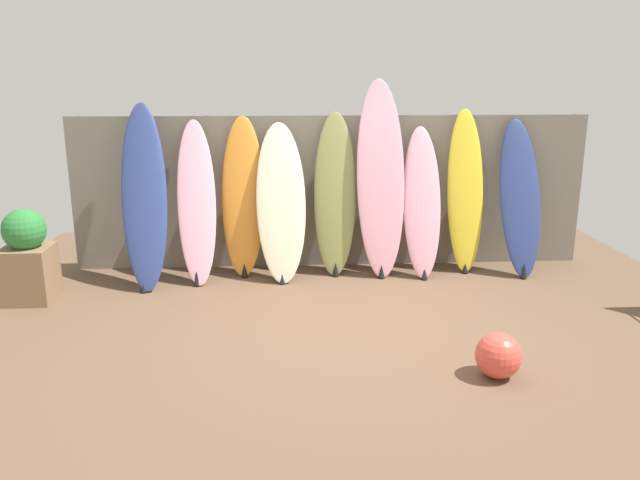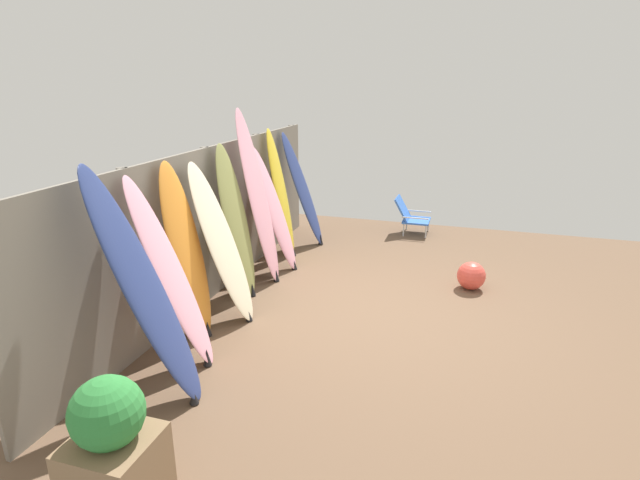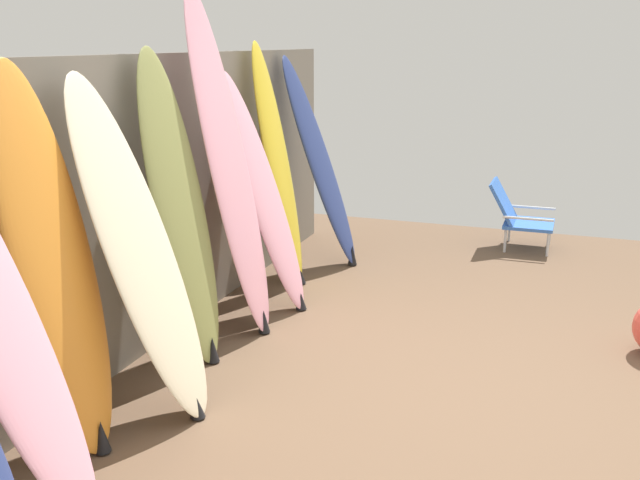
{
  "view_description": "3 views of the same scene",
  "coord_description": "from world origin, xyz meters",
  "px_view_note": "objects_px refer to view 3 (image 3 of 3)",
  "views": [
    {
      "loc": [
        -0.6,
        -5.3,
        2.24
      ],
      "look_at": [
        -0.23,
        0.52,
        0.7
      ],
      "focal_mm": 35.0,
      "sensor_mm": 36.0,
      "label": 1
    },
    {
      "loc": [
        -5.1,
        -0.92,
        2.56
      ],
      "look_at": [
        -0.17,
        0.6,
        0.87
      ],
      "focal_mm": 28.0,
      "sensor_mm": 36.0,
      "label": 2
    },
    {
      "loc": [
        -3.48,
        -0.41,
        1.87
      ],
      "look_at": [
        0.39,
        0.97,
        0.72
      ],
      "focal_mm": 40.0,
      "sensor_mm": 36.0,
      "label": 3
    }
  ],
  "objects_px": {
    "surfboard_cream_3": "(141,253)",
    "surfboard_pink_5": "(230,168)",
    "surfboard_yellow_7": "(278,167)",
    "surfboard_olive_4": "(181,213)",
    "beach_chair": "(517,214)",
    "surfboard_pink_6": "(264,194)",
    "surfboard_navy_8": "(320,163)",
    "surfboard_orange_2": "(54,268)"
  },
  "relations": [
    {
      "from": "surfboard_olive_4",
      "to": "surfboard_pink_6",
      "type": "distance_m",
      "value": 1.0
    },
    {
      "from": "surfboard_orange_2",
      "to": "surfboard_cream_3",
      "type": "bearing_deg",
      "value": -20.69
    },
    {
      "from": "surfboard_orange_2",
      "to": "surfboard_yellow_7",
      "type": "height_order",
      "value": "surfboard_yellow_7"
    },
    {
      "from": "beach_chair",
      "to": "surfboard_pink_5",
      "type": "bearing_deg",
      "value": 169.05
    },
    {
      "from": "surfboard_cream_3",
      "to": "beach_chair",
      "type": "relative_size",
      "value": 2.79
    },
    {
      "from": "surfboard_cream_3",
      "to": "beach_chair",
      "type": "height_order",
      "value": "surfboard_cream_3"
    },
    {
      "from": "surfboard_orange_2",
      "to": "surfboard_pink_5",
      "type": "distance_m",
      "value": 1.58
    },
    {
      "from": "surfboard_olive_4",
      "to": "surfboard_pink_5",
      "type": "bearing_deg",
      "value": -7.03
    },
    {
      "from": "surfboard_cream_3",
      "to": "surfboard_pink_5",
      "type": "distance_m",
      "value": 1.16
    },
    {
      "from": "surfboard_cream_3",
      "to": "surfboard_pink_5",
      "type": "xyz_separation_m",
      "value": [
        1.13,
        0.07,
        0.23
      ]
    },
    {
      "from": "surfboard_yellow_7",
      "to": "beach_chair",
      "type": "relative_size",
      "value": 3.01
    },
    {
      "from": "surfboard_cream_3",
      "to": "surfboard_olive_4",
      "type": "distance_m",
      "value": 0.63
    },
    {
      "from": "surfboard_orange_2",
      "to": "surfboard_olive_4",
      "type": "distance_m",
      "value": 1.05
    },
    {
      "from": "surfboard_yellow_7",
      "to": "surfboard_navy_8",
      "type": "relative_size",
      "value": 1.06
    },
    {
      "from": "surfboard_orange_2",
      "to": "beach_chair",
      "type": "relative_size",
      "value": 2.9
    },
    {
      "from": "surfboard_olive_4",
      "to": "beach_chair",
      "type": "distance_m",
      "value": 3.65
    },
    {
      "from": "surfboard_cream_3",
      "to": "surfboard_orange_2",
      "type": "bearing_deg",
      "value": 159.31
    },
    {
      "from": "surfboard_pink_6",
      "to": "surfboard_navy_8",
      "type": "xyz_separation_m",
      "value": [
        1.14,
        -0.02,
        0.04
      ]
    },
    {
      "from": "surfboard_orange_2",
      "to": "beach_chair",
      "type": "xyz_separation_m",
      "value": [
        4.24,
        -1.7,
        -0.57
      ]
    },
    {
      "from": "surfboard_olive_4",
      "to": "surfboard_pink_6",
      "type": "relative_size",
      "value": 1.1
    },
    {
      "from": "surfboard_pink_5",
      "to": "surfboard_orange_2",
      "type": "bearing_deg",
      "value": 176.61
    },
    {
      "from": "surfboard_cream_3",
      "to": "surfboard_yellow_7",
      "type": "xyz_separation_m",
      "value": [
        2.14,
        0.17,
        0.07
      ]
    },
    {
      "from": "surfboard_pink_5",
      "to": "surfboard_navy_8",
      "type": "relative_size",
      "value": 1.25
    },
    {
      "from": "surfboard_pink_5",
      "to": "surfboard_pink_6",
      "type": "xyz_separation_m",
      "value": [
        0.48,
        -0.01,
        -0.26
      ]
    },
    {
      "from": "surfboard_cream_3",
      "to": "surfboard_olive_4",
      "type": "height_order",
      "value": "surfboard_olive_4"
    },
    {
      "from": "surfboard_orange_2",
      "to": "surfboard_pink_5",
      "type": "height_order",
      "value": "surfboard_pink_5"
    },
    {
      "from": "surfboard_orange_2",
      "to": "surfboard_pink_6",
      "type": "bearing_deg",
      "value": -3.0
    },
    {
      "from": "surfboard_orange_2",
      "to": "surfboard_yellow_7",
      "type": "distance_m",
      "value": 2.57
    },
    {
      "from": "surfboard_orange_2",
      "to": "beach_chair",
      "type": "height_order",
      "value": "surfboard_orange_2"
    },
    {
      "from": "surfboard_olive_4",
      "to": "surfboard_pink_6",
      "type": "bearing_deg",
      "value": -4.48
    },
    {
      "from": "surfboard_cream_3",
      "to": "surfboard_pink_6",
      "type": "bearing_deg",
      "value": 1.99
    },
    {
      "from": "surfboard_yellow_7",
      "to": "surfboard_cream_3",
      "type": "bearing_deg",
      "value": -175.58
    },
    {
      "from": "surfboard_pink_5",
      "to": "surfboard_pink_6",
      "type": "distance_m",
      "value": 0.55
    },
    {
      "from": "surfboard_orange_2",
      "to": "surfboard_yellow_7",
      "type": "relative_size",
      "value": 0.96
    },
    {
      "from": "surfboard_cream_3",
      "to": "surfboard_olive_4",
      "type": "xyz_separation_m",
      "value": [
        0.62,
        0.13,
        0.05
      ]
    },
    {
      "from": "surfboard_cream_3",
      "to": "surfboard_pink_5",
      "type": "height_order",
      "value": "surfboard_pink_5"
    },
    {
      "from": "surfboard_pink_5",
      "to": "beach_chair",
      "type": "relative_size",
      "value": 3.55
    },
    {
      "from": "surfboard_pink_5",
      "to": "surfboard_yellow_7",
      "type": "height_order",
      "value": "surfboard_pink_5"
    },
    {
      "from": "surfboard_cream_3",
      "to": "surfboard_pink_5",
      "type": "relative_size",
      "value": 0.79
    },
    {
      "from": "surfboard_pink_6",
      "to": "surfboard_navy_8",
      "type": "height_order",
      "value": "surfboard_navy_8"
    },
    {
      "from": "surfboard_pink_6",
      "to": "surfboard_yellow_7",
      "type": "xyz_separation_m",
      "value": [
        0.53,
        0.11,
        0.1
      ]
    },
    {
      "from": "surfboard_orange_2",
      "to": "surfboard_navy_8",
      "type": "xyz_separation_m",
      "value": [
        3.18,
        -0.12,
        -0.02
      ]
    }
  ]
}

